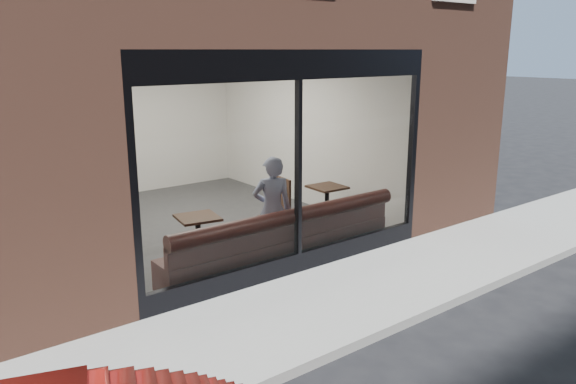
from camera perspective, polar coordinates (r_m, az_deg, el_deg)
ground at (r=7.07m, az=11.73°, el=-12.93°), size 120.00×120.00×0.00m
sidewalk_near at (r=7.68m, az=5.99°, el=-10.37°), size 40.00×2.00×0.01m
kerb_near at (r=7.02m, az=12.07°, el=-12.63°), size 40.00×0.10×0.12m
host_building_pier_right at (r=14.87m, az=-2.08°, el=8.09°), size 2.50×12.00×3.20m
host_building_backfill at (r=15.86m, az=-19.85°, el=7.65°), size 5.00×6.00×3.20m
cafe_floor at (r=10.72m, az=-8.93°, el=-3.15°), size 6.00×6.00×0.00m
cafe_ceiling at (r=10.24m, az=-9.63°, el=14.03°), size 6.00×6.00×0.00m
cafe_wall_back at (r=13.04m, az=-15.64°, el=6.71°), size 5.00×0.00×5.00m
cafe_wall_left at (r=9.45m, az=-22.63°, el=3.43°), size 0.00×6.00×6.00m
cafe_wall_right at (r=11.74m, az=1.50°, el=6.44°), size 0.00×6.00×6.00m
storefront_kick at (r=8.35m, az=1.00°, el=-7.14°), size 5.00×0.10×0.30m
storefront_header at (r=7.77m, az=1.10°, el=12.81°), size 5.00×0.10×0.40m
storefront_mullion at (r=7.94m, az=1.05°, el=2.30°), size 0.06×0.10×2.50m
storefront_glass at (r=7.92m, az=1.18°, el=2.26°), size 4.80×0.00×4.80m
banquette at (r=8.62m, az=-0.67°, el=-5.91°), size 4.00×0.55×0.45m
person at (r=8.57m, az=-1.61°, el=-1.79°), size 0.71×0.61×1.65m
cafe_table_left at (r=8.57m, az=-9.17°, el=-2.58°), size 0.69×0.69×0.04m
cafe_table_right at (r=10.35m, az=4.00°, el=0.50°), size 0.62×0.62×0.04m
cafe_chair_left at (r=9.26m, az=-16.45°, el=-4.96°), size 0.53×0.53×0.04m
cafe_chair_right at (r=10.21m, az=-1.36°, el=-2.57°), size 0.50×0.50×0.04m
wall_poster at (r=9.49m, az=-22.45°, el=3.51°), size 0.02×0.66×0.87m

